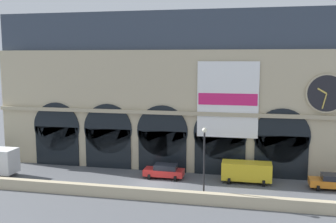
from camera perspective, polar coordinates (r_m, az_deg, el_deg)
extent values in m
plane|color=#54565B|center=(41.01, -2.42, -10.78)|extent=(200.00, 200.00, 0.00)
cube|color=#BCAD8C|center=(36.91, -4.12, -12.05)|extent=(90.00, 0.70, 1.10)
cube|color=#BCAD8C|center=(46.16, -0.27, 0.32)|extent=(41.26, 4.21, 14.06)
cube|color=#333D4C|center=(46.16, -0.20, 11.83)|extent=(41.26, 3.61, 4.45)
cube|color=black|center=(49.58, -16.09, -4.91)|extent=(5.69, 0.20, 4.79)
cylinder|color=black|center=(49.11, -16.19, -2.19)|extent=(5.99, 0.20, 5.99)
cube|color=black|center=(46.85, -8.85, -5.44)|extent=(5.69, 0.20, 4.79)
cylinder|color=black|center=(46.36, -8.92, -2.56)|extent=(5.99, 0.20, 5.99)
cube|color=black|center=(44.96, -0.86, -5.91)|extent=(5.69, 0.20, 4.79)
cylinder|color=black|center=(44.45, -0.86, -2.91)|extent=(5.99, 0.20, 5.99)
cube|color=black|center=(44.00, 7.68, -6.29)|extent=(5.69, 0.20, 4.79)
cylinder|color=black|center=(43.48, 7.73, -3.23)|extent=(5.99, 0.20, 5.99)
cube|color=black|center=(44.03, 16.40, -6.53)|extent=(5.69, 0.20, 4.79)
cylinder|color=black|center=(43.51, 16.52, -3.48)|extent=(5.99, 0.20, 5.99)
cylinder|color=#BCAD8C|center=(43.33, 22.42, 2.50)|extent=(4.12, 0.25, 4.12)
cylinder|color=black|center=(43.21, 22.44, 2.48)|extent=(3.81, 0.06, 3.81)
cube|color=gold|center=(43.05, 21.88, 2.84)|extent=(0.99, 0.04, 0.66)
cube|color=gold|center=(43.17, 22.18, 1.44)|extent=(0.47, 0.04, 1.61)
cube|color=white|center=(42.74, 8.83, 1.72)|extent=(6.70, 0.12, 8.41)
cube|color=#DB1E66|center=(42.66, 8.82, 1.80)|extent=(6.43, 0.04, 1.29)
cube|color=tan|center=(43.99, -0.90, -0.14)|extent=(41.26, 0.50, 0.44)
cylinder|color=black|center=(48.23, -22.56, -7.99)|extent=(0.28, 0.84, 0.84)
cube|color=red|center=(42.93, -0.62, -8.99)|extent=(4.40, 1.80, 0.70)
cube|color=black|center=(42.71, -0.33, -8.21)|extent=(2.46, 1.62, 0.55)
cylinder|color=black|center=(42.62, -2.79, -9.62)|extent=(0.28, 0.60, 0.60)
cylinder|color=black|center=(44.11, -2.25, -9.01)|extent=(0.28, 0.60, 0.60)
cylinder|color=black|center=(42.00, 1.10, -9.88)|extent=(0.28, 0.60, 0.60)
cylinder|color=black|center=(43.52, 1.51, -9.24)|extent=(0.28, 0.60, 0.60)
cube|color=gold|center=(42.12, 11.56, -8.61)|extent=(5.20, 2.00, 1.86)
cylinder|color=black|center=(41.57, 9.04, -10.11)|extent=(0.28, 0.68, 0.68)
cylinder|color=black|center=(43.29, 9.17, -9.38)|extent=(0.28, 0.68, 0.68)
cylinder|color=black|center=(41.57, 13.99, -10.26)|extent=(0.28, 0.68, 0.68)
cylinder|color=black|center=(43.28, 13.91, -9.52)|extent=(0.28, 0.68, 0.68)
cube|color=orange|center=(42.74, 23.13, -9.73)|extent=(4.40, 1.80, 0.70)
cube|color=black|center=(42.60, 23.47, -8.92)|extent=(2.46, 1.62, 0.55)
cylinder|color=black|center=(41.82, 21.33, -10.52)|extent=(0.28, 0.60, 0.60)
cylinder|color=black|center=(43.34, 20.99, -9.85)|extent=(0.28, 0.60, 0.60)
cylinder|color=black|center=(35.72, 5.36, -8.19)|extent=(0.16, 0.16, 6.50)
sphere|color=#F2EDCC|center=(34.93, 5.44, -2.77)|extent=(0.44, 0.44, 0.44)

